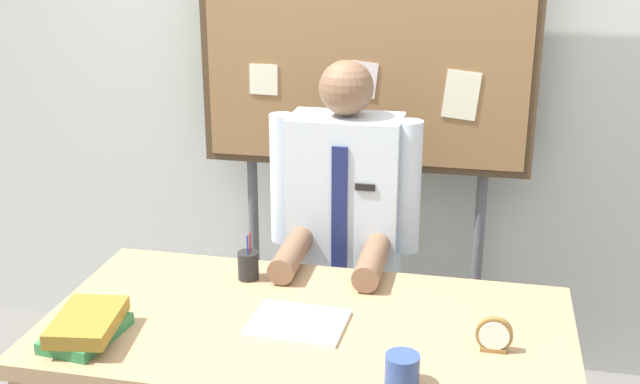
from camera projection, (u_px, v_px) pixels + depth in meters
name	position (u px, v px, depth m)	size (l,w,h in m)	color
back_wall	(373.00, 57.00, 3.35)	(6.40, 0.08, 2.70)	silver
desk	(307.00, 350.00, 2.43)	(1.58, 0.82, 0.76)	tan
person	(344.00, 266.00, 3.00)	(0.55, 0.56, 1.44)	#2D2D33
bulletin_board	(366.00, 24.00, 3.11)	(1.34, 0.09, 2.15)	#4C3823
book_stack	(87.00, 327.00, 2.30)	(0.21, 0.28, 0.08)	#337F47
open_notebook	(298.00, 323.00, 2.39)	(0.28, 0.22, 0.01)	white
desk_clock	(494.00, 336.00, 2.23)	(0.10, 0.04, 0.10)	olive
coffee_mug	(402.00, 370.00, 2.07)	(0.09, 0.09, 0.09)	#334C8C
pen_holder	(248.00, 265.00, 2.67)	(0.07, 0.07, 0.16)	#262626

